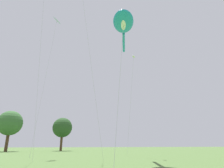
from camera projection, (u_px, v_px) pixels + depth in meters
big_show_kite at (123, 24)px, 20.46m from camera, size 4.98×9.63×14.38m
small_kite_bird_shape at (56, 25)px, 31.46m from camera, size 2.14×2.80×21.95m
small_kite_tiny_distant at (133, 60)px, 27.86m from camera, size 0.97×2.39×14.02m
tree_shrub_far at (62, 128)px, 52.58m from camera, size 5.32×5.32×8.78m
tree_oak_left at (10, 123)px, 47.29m from camera, size 6.02×6.02×9.73m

